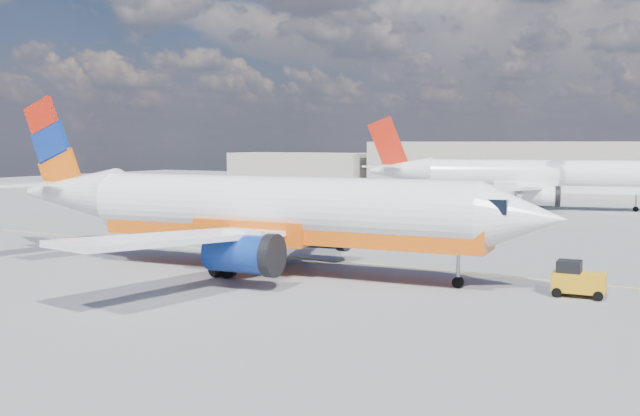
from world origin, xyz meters
The scene contains 8 objects.
ground centered at (0.00, 0.00, 0.00)m, with size 240.00×240.00×0.00m, color slate.
taxi_line centered at (0.00, 3.00, 0.01)m, with size 70.00×0.15×0.01m, color yellow.
terminal_main centered at (5.00, 75.00, 4.00)m, with size 70.00×14.00×8.00m, color #ABA393.
terminal_annex centered at (-45.00, 72.00, 3.00)m, with size 26.00×10.00×6.00m, color #ABA393.
main_jet centered at (-2.88, -2.76, 3.71)m, with size 36.75×28.96×11.15m.
second_jet centered at (1.10, 46.66, 3.71)m, with size 36.89×28.25×11.14m.
gse_tug centered at (15.21, -0.66, 0.86)m, with size 2.65×1.74×1.82m.
traffic_cone centered at (-7.42, 0.84, 0.29)m, with size 0.43×0.43×0.60m.
Camera 1 is at (21.48, -38.25, 7.82)m, focal length 40.00 mm.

